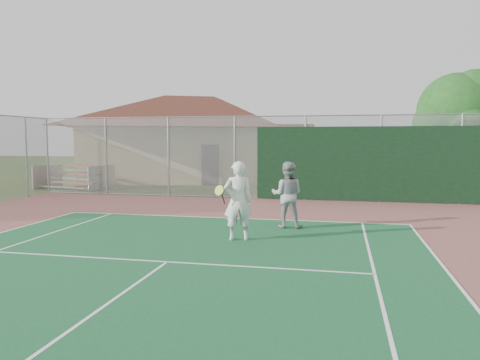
{
  "coord_description": "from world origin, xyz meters",
  "views": [
    {
      "loc": [
        3.46,
        -2.49,
        2.54
      ],
      "look_at": [
        0.92,
        9.25,
        1.49
      ],
      "focal_mm": 35.0,
      "sensor_mm": 36.0,
      "label": 1
    }
  ],
  "objects_px": {
    "player_grey_back": "(287,195)",
    "bleachers": "(74,176)",
    "clubhouse": "(196,130)",
    "player_white_front": "(238,201)",
    "tree": "(459,114)"
  },
  "relations": [
    {
      "from": "player_grey_back",
      "to": "bleachers",
      "type": "bearing_deg",
      "value": -34.95
    },
    {
      "from": "clubhouse",
      "to": "bleachers",
      "type": "distance_m",
      "value": 8.78
    },
    {
      "from": "player_white_front",
      "to": "player_grey_back",
      "type": "bearing_deg",
      "value": -135.14
    },
    {
      "from": "clubhouse",
      "to": "bleachers",
      "type": "relative_size",
      "value": 4.51
    },
    {
      "from": "bleachers",
      "to": "player_white_front",
      "type": "bearing_deg",
      "value": -31.05
    },
    {
      "from": "tree",
      "to": "player_grey_back",
      "type": "bearing_deg",
      "value": -127.08
    },
    {
      "from": "bleachers",
      "to": "player_white_front",
      "type": "relative_size",
      "value": 1.8
    },
    {
      "from": "clubhouse",
      "to": "tree",
      "type": "height_order",
      "value": "clubhouse"
    },
    {
      "from": "clubhouse",
      "to": "tree",
      "type": "relative_size",
      "value": 2.94
    },
    {
      "from": "clubhouse",
      "to": "player_grey_back",
      "type": "bearing_deg",
      "value": -78.42
    },
    {
      "from": "bleachers",
      "to": "tree",
      "type": "xyz_separation_m",
      "value": [
        18.27,
        0.14,
        2.95
      ]
    },
    {
      "from": "clubhouse",
      "to": "tree",
      "type": "xyz_separation_m",
      "value": [
        14.0,
        -7.13,
        0.49
      ]
    },
    {
      "from": "tree",
      "to": "clubhouse",
      "type": "bearing_deg",
      "value": 153.01
    },
    {
      "from": "player_white_front",
      "to": "player_grey_back",
      "type": "height_order",
      "value": "player_white_front"
    },
    {
      "from": "clubhouse",
      "to": "player_grey_back",
      "type": "relative_size",
      "value": 8.56
    }
  ]
}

